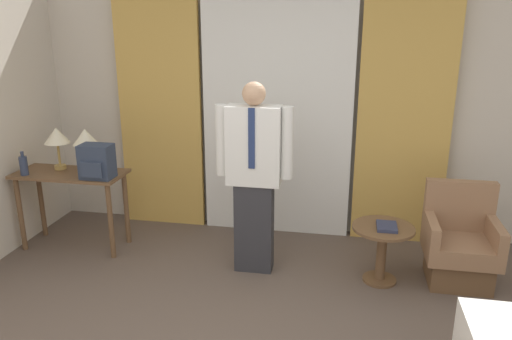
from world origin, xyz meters
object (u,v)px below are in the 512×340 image
at_px(backpack, 97,162).
at_px(table_lamp_left, 57,137).
at_px(desk, 71,186).
at_px(bottle_near_edge, 24,165).
at_px(person, 254,173).
at_px(armchair, 459,247).
at_px(table_lamp_right, 86,139).
at_px(side_table, 382,244).
at_px(book, 387,227).

bearing_deg(backpack, table_lamp_left, 158.45).
height_order(desk, bottle_near_edge, bottle_near_edge).
distance_m(backpack, person, 1.52).
xyz_separation_m(bottle_near_edge, armchair, (4.09, 0.14, -0.57)).
xyz_separation_m(table_lamp_left, person, (2.04, -0.24, -0.18)).
distance_m(desk, person, 1.91).
relative_size(table_lamp_left, backpack, 1.30).
distance_m(table_lamp_right, bottle_near_edge, 0.64).
relative_size(desk, bottle_near_edge, 4.59).
distance_m(bottle_near_edge, backpack, 0.75).
bearing_deg(desk, bottle_near_edge, -158.15).
distance_m(desk, side_table, 3.05).
relative_size(table_lamp_right, book, 1.93).
distance_m(desk, armchair, 3.72).
bearing_deg(desk, table_lamp_right, 30.75).
distance_m(table_lamp_left, side_table, 3.28).
bearing_deg(side_table, table_lamp_left, 175.43).
relative_size(backpack, armchair, 0.37).
bearing_deg(side_table, book, -47.02).
bearing_deg(table_lamp_right, side_table, -5.05).
distance_m(armchair, side_table, 0.69).
bearing_deg(table_lamp_left, table_lamp_right, 0.00).
bearing_deg(person, desk, 175.62).
relative_size(backpack, person, 0.19).
relative_size(table_lamp_left, table_lamp_right, 1.00).
xyz_separation_m(backpack, book, (2.69, -0.08, -0.41)).
height_order(table_lamp_right, side_table, table_lamp_right).
distance_m(desk, bottle_near_edge, 0.48).
xyz_separation_m(person, side_table, (1.15, -0.02, -0.59)).
distance_m(person, side_table, 1.29).
xyz_separation_m(table_lamp_left, table_lamp_right, (0.31, 0.00, 0.00)).
xyz_separation_m(bottle_near_edge, book, (3.44, -0.03, -0.35)).
distance_m(bottle_near_edge, person, 2.27).
relative_size(desk, armchair, 1.24).
height_order(table_lamp_right, person, person).
bearing_deg(desk, backpack, -17.21).
bearing_deg(table_lamp_right, bottle_near_edge, -155.46).
distance_m(bottle_near_edge, armchair, 4.13).
bearing_deg(desk, armchair, -0.29).
relative_size(person, book, 7.90).
bearing_deg(armchair, side_table, -167.96).
bearing_deg(table_lamp_left, desk, -30.75).
distance_m(table_lamp_left, bottle_near_edge, 0.41).
height_order(person, side_table, person).
xyz_separation_m(armchair, side_table, (-0.67, -0.14, 0.03)).
distance_m(table_lamp_left, table_lamp_right, 0.31).
bearing_deg(side_table, desk, 176.93).
distance_m(table_lamp_left, armchair, 3.94).
height_order(side_table, book, book).
height_order(table_lamp_right, armchair, table_lamp_right).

